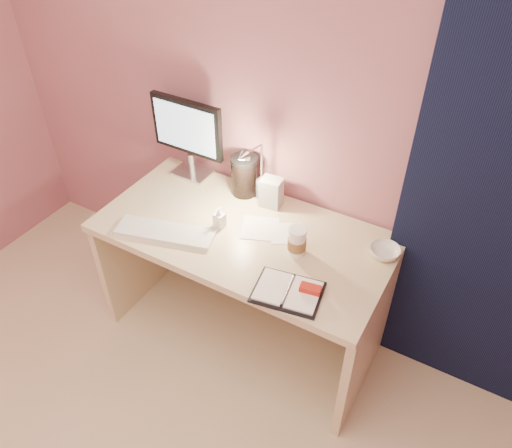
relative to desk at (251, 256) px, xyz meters
The scene contains 14 objects.
room 1.17m from the desk, 14.00° to the left, with size 3.50×3.50×3.50m.
desk is the anchor object (origin of this frame).
monitor 0.72m from the desk, 157.58° to the left, with size 0.41×0.15×0.44m.
keyboard 0.47m from the desk, 138.49° to the right, with size 0.47×0.14×0.02m, color silver.
planner 0.54m from the desk, 40.64° to the right, with size 0.31×0.25×0.04m.
paper_a 0.24m from the desk, 17.10° to the right, with size 0.17×0.17×0.00m, color white.
paper_c 0.29m from the desk, ahead, with size 0.15×0.15×0.00m, color white.
coffee_cup 0.41m from the desk, 16.14° to the right, with size 0.08×0.08×0.14m.
clear_cup 0.34m from the desk, 97.71° to the left, with size 0.08×0.08×0.13m, color white.
bowl 0.69m from the desk, ahead, with size 0.14×0.14×0.04m, color silver.
lotion_bottle 0.32m from the desk, 140.63° to the right, with size 0.05×0.05×0.11m, color white.
dark_jar 0.40m from the desk, 128.00° to the left, with size 0.13×0.13×0.19m, color black.
product_box 0.35m from the desk, 84.18° to the left, with size 0.10×0.08×0.15m, color #B8B7B3.
desk_lamp 0.45m from the desk, 108.52° to the left, with size 0.10×0.20×0.33m.
Camera 1 is at (0.94, -0.14, 2.26)m, focal length 35.00 mm.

